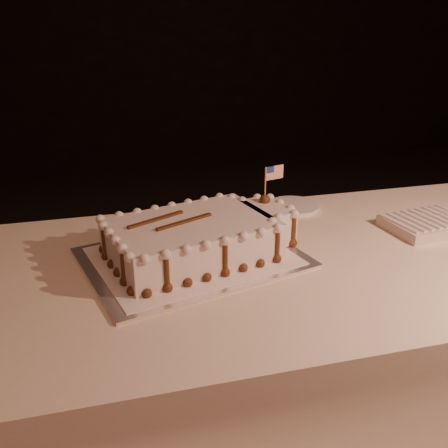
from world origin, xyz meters
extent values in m
cube|color=black|center=(0.00, 4.03, 1.40)|extent=(6.00, 0.05, 2.80)
cube|color=#FDE1C4|center=(0.00, 0.60, 0.38)|extent=(2.40, 0.80, 0.75)
cube|color=white|center=(-0.38, 0.65, 0.75)|extent=(0.58, 0.49, 0.01)
cube|color=white|center=(-0.38, 0.65, 0.76)|extent=(0.52, 0.44, 0.00)
cube|color=white|center=(-0.38, 0.65, 0.80)|extent=(0.43, 0.34, 0.09)
cube|color=white|center=(-0.17, 0.70, 0.80)|extent=(0.12, 0.16, 0.09)
sphere|color=#572E15|center=(-0.51, 0.49, 0.77)|extent=(0.02, 0.02, 0.02)
sphere|color=#572E15|center=(-0.47, 0.50, 0.77)|extent=(0.02, 0.02, 0.02)
sphere|color=#572E15|center=(-0.42, 0.51, 0.77)|extent=(0.02, 0.02, 0.02)
sphere|color=#572E15|center=(-0.38, 0.52, 0.77)|extent=(0.02, 0.02, 0.02)
sphere|color=#572E15|center=(-0.33, 0.53, 0.77)|extent=(0.02, 0.02, 0.02)
sphere|color=#572E15|center=(-0.28, 0.54, 0.77)|extent=(0.02, 0.02, 0.02)
sphere|color=#572E15|center=(-0.24, 0.56, 0.77)|extent=(0.02, 0.02, 0.02)
sphere|color=#572E15|center=(-0.19, 0.57, 0.77)|extent=(0.02, 0.02, 0.02)
sphere|color=#572E15|center=(-0.19, 0.61, 0.77)|extent=(0.02, 0.02, 0.02)
sphere|color=#572E15|center=(-0.17, 0.63, 0.77)|extent=(0.02, 0.02, 0.02)
sphere|color=#572E15|center=(-0.12, 0.64, 0.77)|extent=(0.02, 0.02, 0.02)
sphere|color=#572E15|center=(-0.12, 0.68, 0.77)|extent=(0.02, 0.02, 0.02)
sphere|color=#572E15|center=(-0.13, 0.72, 0.77)|extent=(0.02, 0.02, 0.02)
sphere|color=#572E15|center=(-0.14, 0.77, 0.77)|extent=(0.02, 0.02, 0.02)
sphere|color=#572E15|center=(-0.18, 0.78, 0.77)|extent=(0.02, 0.02, 0.02)
sphere|color=#572E15|center=(-0.22, 0.76, 0.77)|extent=(0.02, 0.02, 0.02)
sphere|color=#572E15|center=(-0.24, 0.79, 0.77)|extent=(0.02, 0.02, 0.02)
sphere|color=#572E15|center=(-0.27, 0.81, 0.77)|extent=(0.02, 0.02, 0.02)
sphere|color=#572E15|center=(-0.32, 0.79, 0.77)|extent=(0.02, 0.02, 0.02)
sphere|color=#572E15|center=(-0.36, 0.78, 0.77)|extent=(0.02, 0.02, 0.02)
sphere|color=#572E15|center=(-0.41, 0.77, 0.77)|extent=(0.02, 0.02, 0.02)
sphere|color=#572E15|center=(-0.46, 0.76, 0.77)|extent=(0.02, 0.02, 0.02)
sphere|color=#572E15|center=(-0.50, 0.75, 0.77)|extent=(0.02, 0.02, 0.02)
sphere|color=#572E15|center=(-0.55, 0.74, 0.77)|extent=(0.02, 0.02, 0.02)
sphere|color=#572E15|center=(-0.59, 0.73, 0.77)|extent=(0.02, 0.02, 0.02)
sphere|color=#572E15|center=(-0.59, 0.68, 0.77)|extent=(0.02, 0.02, 0.02)
sphere|color=#572E15|center=(-0.57, 0.64, 0.77)|extent=(0.02, 0.02, 0.02)
sphere|color=#572E15|center=(-0.56, 0.59, 0.77)|extent=(0.02, 0.02, 0.02)
sphere|color=#572E15|center=(-0.55, 0.55, 0.77)|extent=(0.02, 0.02, 0.02)
sphere|color=#572E15|center=(-0.54, 0.50, 0.77)|extent=(0.02, 0.02, 0.02)
sphere|color=white|center=(-0.51, 0.49, 0.85)|extent=(0.02, 0.02, 0.02)
sphere|color=white|center=(-0.47, 0.50, 0.85)|extent=(0.02, 0.02, 0.02)
sphere|color=white|center=(-0.42, 0.51, 0.85)|extent=(0.02, 0.02, 0.02)
sphere|color=white|center=(-0.38, 0.52, 0.85)|extent=(0.02, 0.02, 0.02)
sphere|color=white|center=(-0.33, 0.53, 0.85)|extent=(0.02, 0.02, 0.02)
sphere|color=white|center=(-0.28, 0.54, 0.85)|extent=(0.02, 0.02, 0.02)
sphere|color=white|center=(-0.24, 0.56, 0.85)|extent=(0.02, 0.02, 0.02)
sphere|color=white|center=(-0.19, 0.57, 0.85)|extent=(0.02, 0.02, 0.02)
sphere|color=white|center=(-0.19, 0.61, 0.85)|extent=(0.02, 0.02, 0.02)
sphere|color=white|center=(-0.17, 0.63, 0.85)|extent=(0.02, 0.02, 0.02)
sphere|color=white|center=(-0.12, 0.64, 0.85)|extent=(0.02, 0.02, 0.02)
sphere|color=white|center=(-0.12, 0.68, 0.85)|extent=(0.02, 0.02, 0.02)
sphere|color=white|center=(-0.13, 0.72, 0.85)|extent=(0.02, 0.02, 0.02)
sphere|color=white|center=(-0.14, 0.77, 0.85)|extent=(0.02, 0.02, 0.02)
sphere|color=white|center=(-0.18, 0.78, 0.85)|extent=(0.02, 0.02, 0.02)
sphere|color=white|center=(-0.22, 0.76, 0.85)|extent=(0.02, 0.02, 0.02)
sphere|color=white|center=(-0.24, 0.79, 0.85)|extent=(0.02, 0.02, 0.02)
sphere|color=white|center=(-0.27, 0.81, 0.85)|extent=(0.02, 0.02, 0.02)
sphere|color=white|center=(-0.32, 0.79, 0.85)|extent=(0.02, 0.02, 0.02)
sphere|color=white|center=(-0.36, 0.78, 0.85)|extent=(0.02, 0.02, 0.02)
sphere|color=white|center=(-0.41, 0.77, 0.85)|extent=(0.02, 0.02, 0.02)
sphere|color=white|center=(-0.46, 0.76, 0.85)|extent=(0.02, 0.02, 0.02)
sphere|color=white|center=(-0.50, 0.75, 0.85)|extent=(0.02, 0.02, 0.02)
sphere|color=white|center=(-0.55, 0.74, 0.85)|extent=(0.02, 0.02, 0.02)
sphere|color=white|center=(-0.59, 0.73, 0.85)|extent=(0.02, 0.02, 0.02)
sphere|color=white|center=(-0.59, 0.68, 0.85)|extent=(0.02, 0.02, 0.02)
sphere|color=white|center=(-0.57, 0.64, 0.85)|extent=(0.02, 0.02, 0.02)
sphere|color=white|center=(-0.56, 0.59, 0.85)|extent=(0.02, 0.02, 0.02)
sphere|color=white|center=(-0.55, 0.55, 0.85)|extent=(0.02, 0.02, 0.02)
sphere|color=white|center=(-0.54, 0.50, 0.85)|extent=(0.02, 0.02, 0.02)
cylinder|color=#572E15|center=(-0.47, 0.50, 0.80)|extent=(0.01, 0.01, 0.08)
sphere|color=#572E15|center=(-0.47, 0.50, 0.77)|extent=(0.02, 0.02, 0.02)
cylinder|color=#572E15|center=(-0.33, 0.53, 0.80)|extent=(0.01, 0.01, 0.08)
sphere|color=#572E15|center=(-0.33, 0.53, 0.77)|extent=(0.02, 0.02, 0.02)
cylinder|color=#572E15|center=(-0.19, 0.57, 0.80)|extent=(0.01, 0.01, 0.08)
sphere|color=#572E15|center=(-0.19, 0.57, 0.77)|extent=(0.02, 0.02, 0.02)
cylinder|color=#572E15|center=(-0.12, 0.64, 0.80)|extent=(0.01, 0.01, 0.08)
sphere|color=#572E15|center=(-0.12, 0.64, 0.77)|extent=(0.02, 0.02, 0.02)
cylinder|color=#572E15|center=(-0.14, 0.77, 0.80)|extent=(0.01, 0.01, 0.08)
sphere|color=#572E15|center=(-0.14, 0.77, 0.77)|extent=(0.02, 0.02, 0.02)
cylinder|color=#572E15|center=(-0.24, 0.79, 0.80)|extent=(0.01, 0.01, 0.08)
sphere|color=#572E15|center=(-0.24, 0.79, 0.77)|extent=(0.02, 0.02, 0.02)
cylinder|color=#572E15|center=(-0.36, 0.78, 0.80)|extent=(0.01, 0.01, 0.08)
sphere|color=#572E15|center=(-0.36, 0.78, 0.77)|extent=(0.02, 0.02, 0.02)
cylinder|color=#572E15|center=(-0.50, 0.75, 0.80)|extent=(0.01, 0.01, 0.08)
sphere|color=#572E15|center=(-0.50, 0.75, 0.77)|extent=(0.02, 0.02, 0.02)
cylinder|color=#572E15|center=(-0.59, 0.68, 0.80)|extent=(0.01, 0.01, 0.08)
sphere|color=#572E15|center=(-0.59, 0.68, 0.77)|extent=(0.02, 0.02, 0.02)
cylinder|color=#572E15|center=(-0.55, 0.55, 0.80)|extent=(0.01, 0.01, 0.08)
sphere|color=#572E15|center=(-0.55, 0.55, 0.77)|extent=(0.02, 0.02, 0.02)
cube|color=#572E15|center=(-0.46, 0.67, 0.85)|extent=(0.14, 0.08, 0.01)
cube|color=#572E15|center=(-0.40, 0.64, 0.85)|extent=(0.14, 0.07, 0.01)
sphere|color=#572E15|center=(-0.17, 0.73, 0.86)|extent=(0.03, 0.03, 0.03)
cylinder|color=tan|center=(-0.17, 0.73, 0.89)|extent=(0.00, 0.00, 0.11)
cube|color=#DD431F|center=(-0.14, 0.74, 0.93)|extent=(0.05, 0.02, 0.04)
cube|color=navy|center=(-0.16, 0.73, 0.94)|extent=(0.02, 0.01, 0.02)
cube|color=beige|center=(0.28, 0.66, 0.77)|extent=(0.24, 0.19, 0.03)
cube|color=white|center=(0.18, 0.65, 0.78)|extent=(0.03, 0.14, 0.01)
cube|color=white|center=(0.21, 0.66, 0.78)|extent=(0.03, 0.14, 0.01)
cube|color=white|center=(0.23, 0.66, 0.78)|extent=(0.03, 0.14, 0.01)
cube|color=white|center=(0.26, 0.66, 0.78)|extent=(0.03, 0.14, 0.01)
cube|color=white|center=(0.28, 0.66, 0.78)|extent=(0.03, 0.14, 0.01)
cube|color=white|center=(0.31, 0.67, 0.78)|extent=(0.03, 0.14, 0.01)
cube|color=white|center=(0.33, 0.67, 0.78)|extent=(0.03, 0.14, 0.01)
cylinder|color=white|center=(-0.01, 0.91, 0.76)|extent=(0.16, 0.16, 0.01)
camera|label=1|loc=(-0.58, -0.43, 1.31)|focal=40.00mm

